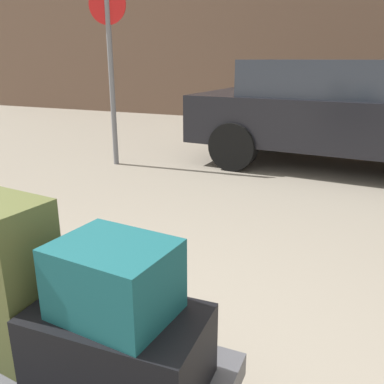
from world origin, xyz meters
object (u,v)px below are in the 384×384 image
duffel_bag_teal_topmost_pile (114,279)px  parked_car (353,112)px  no_parking_sign (110,57)px  suitcase_olive_front_left (0,277)px  duffel_bag_black_rear_left (119,347)px

duffel_bag_teal_topmost_pile → parked_car: bearing=89.8°
no_parking_sign → duffel_bag_teal_topmost_pile: bearing=-56.7°
parked_car → suitcase_olive_front_left: bearing=-101.7°
duffel_bag_black_rear_left → suitcase_olive_front_left: suitcase_olive_front_left is taller
parked_car → duffel_bag_black_rear_left: bearing=-96.0°
duffel_bag_teal_topmost_pile → no_parking_sign: bearing=129.0°
duffel_bag_teal_topmost_pile → parked_car: (0.52, 4.94, 0.01)m
duffel_bag_black_rear_left → duffel_bag_teal_topmost_pile: size_ratio=1.60×
suitcase_olive_front_left → parked_car: parked_car is taller
suitcase_olive_front_left → parked_car: 5.05m
duffel_bag_black_rear_left → parked_car: size_ratio=0.14×
duffel_bag_teal_topmost_pile → parked_car: 4.96m
duffel_bag_teal_topmost_pile → duffel_bag_black_rear_left: bearing=-84.3°
duffel_bag_teal_topmost_pile → no_parking_sign: size_ratio=0.16×
suitcase_olive_front_left → parked_car: bearing=84.7°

